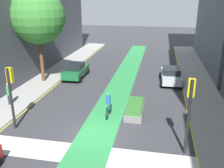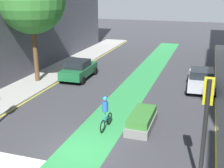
% 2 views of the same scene
% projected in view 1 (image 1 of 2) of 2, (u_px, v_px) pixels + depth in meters
% --- Properties ---
extents(ground_plane, '(120.00, 120.00, 0.00)m').
position_uv_depth(ground_plane, '(94.00, 135.00, 15.35)').
color(ground_plane, '#38383D').
extents(bike_lane_paint, '(2.40, 60.00, 0.01)m').
position_uv_depth(bike_lane_paint, '(96.00, 135.00, 15.32)').
color(bike_lane_paint, '#2D8C47').
rests_on(bike_lane_paint, ground_plane).
extents(crosswalk_band, '(12.00, 1.80, 0.01)m').
position_uv_depth(crosswalk_band, '(85.00, 154.00, 13.50)').
color(crosswalk_band, silver).
rests_on(crosswalk_band, ground_plane).
extents(curb_stripe_left, '(0.16, 60.00, 0.01)m').
position_uv_depth(curb_stripe_left, '(6.00, 126.00, 16.43)').
color(curb_stripe_left, yellow).
rests_on(curb_stripe_left, ground_plane).
extents(sidewalk_right, '(3.00, 60.00, 0.15)m').
position_uv_depth(sidewalk_right, '(223.00, 148.00, 13.97)').
color(sidewalk_right, '#9E9E99').
rests_on(sidewalk_right, ground_plane).
extents(curb_stripe_right, '(0.16, 60.00, 0.01)m').
position_uv_depth(curb_stripe_right, '(195.00, 146.00, 14.27)').
color(curb_stripe_right, yellow).
rests_on(curb_stripe_right, ground_plane).
extents(traffic_signal_near_right, '(0.35, 0.52, 4.22)m').
position_uv_depth(traffic_signal_near_right, '(190.00, 103.00, 12.74)').
color(traffic_signal_near_right, black).
rests_on(traffic_signal_near_right, ground_plane).
extents(traffic_signal_near_left, '(0.35, 0.52, 4.03)m').
position_uv_depth(traffic_signal_near_left, '(11.00, 87.00, 15.35)').
color(traffic_signal_near_left, black).
rests_on(traffic_signal_near_left, ground_plane).
extents(car_green_left_far, '(2.13, 4.25, 1.57)m').
position_uv_depth(car_green_left_far, '(76.00, 70.00, 25.96)').
color(car_green_left_far, '#196033').
rests_on(car_green_left_far, ground_plane).
extents(car_silver_right_far, '(2.17, 4.27, 1.57)m').
position_uv_depth(car_silver_right_far, '(171.00, 75.00, 24.41)').
color(car_silver_right_far, '#B2B7BF').
rests_on(car_silver_right_far, ground_plane).
extents(cyclist_in_lane, '(0.32, 1.73, 1.86)m').
position_uv_depth(cyclist_in_lane, '(109.00, 104.00, 17.42)').
color(cyclist_in_lane, black).
rests_on(cyclist_in_lane, ground_plane).
extents(pedestrian_sidewalk_left_a, '(0.34, 0.34, 1.74)m').
position_uv_depth(pedestrian_sidewalk_left_a, '(9.00, 94.00, 19.13)').
color(pedestrian_sidewalk_left_a, '#262638').
rests_on(pedestrian_sidewalk_left_a, sidewalk_left).
extents(street_tree_near, '(5.04, 5.04, 8.74)m').
position_uv_depth(street_tree_near, '(38.00, 16.00, 22.77)').
color(street_tree_near, brown).
rests_on(street_tree_near, sidewalk_left).
extents(median_planter, '(1.22, 2.93, 0.85)m').
position_uv_depth(median_planter, '(135.00, 109.00, 18.01)').
color(median_planter, slate).
rests_on(median_planter, ground_plane).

